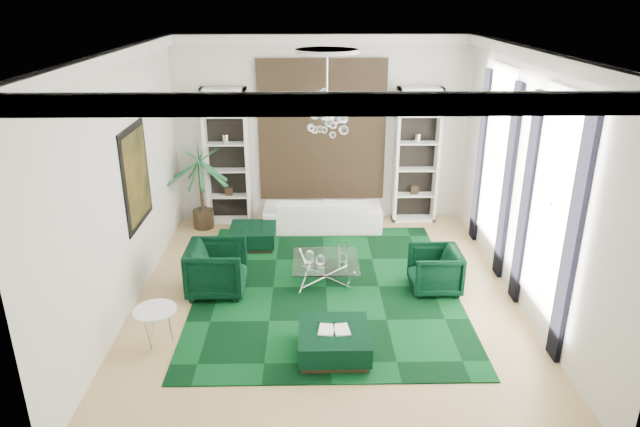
{
  "coord_description": "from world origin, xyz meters",
  "views": [
    {
      "loc": [
        -0.26,
        -8.0,
        4.53
      ],
      "look_at": [
        -0.1,
        0.5,
        1.24
      ],
      "focal_mm": 32.0,
      "sensor_mm": 36.0,
      "label": 1
    }
  ],
  "objects_px": {
    "palm": "(200,174)",
    "ottoman_front": "(334,342)",
    "coffee_table": "(326,271)",
    "ottoman_side": "(253,237)",
    "side_table": "(157,328)",
    "armchair_left": "(217,269)",
    "sofa": "(322,213)",
    "armchair_right": "(435,270)"
  },
  "relations": [
    {
      "from": "coffee_table",
      "to": "ottoman_front",
      "type": "relative_size",
      "value": 1.16
    },
    {
      "from": "coffee_table",
      "to": "armchair_left",
      "type": "bearing_deg",
      "value": -168.69
    },
    {
      "from": "coffee_table",
      "to": "ottoman_side",
      "type": "height_order",
      "value": "ottoman_side"
    },
    {
      "from": "armchair_left",
      "to": "armchair_right",
      "type": "distance_m",
      "value": 3.5
    },
    {
      "from": "coffee_table",
      "to": "palm",
      "type": "bearing_deg",
      "value": 135.59
    },
    {
      "from": "armchair_left",
      "to": "armchair_right",
      "type": "xyz_separation_m",
      "value": [
        3.5,
        0.0,
        -0.05
      ]
    },
    {
      "from": "armchair_right",
      "to": "coffee_table",
      "type": "height_order",
      "value": "armchair_right"
    },
    {
      "from": "sofa",
      "to": "side_table",
      "type": "bearing_deg",
      "value": 60.48
    },
    {
      "from": "armchair_left",
      "to": "side_table",
      "type": "distance_m",
      "value": 1.62
    },
    {
      "from": "armchair_left",
      "to": "side_table",
      "type": "relative_size",
      "value": 1.58
    },
    {
      "from": "ottoman_side",
      "to": "palm",
      "type": "xyz_separation_m",
      "value": [
        -1.1,
        0.95,
        0.96
      ]
    },
    {
      "from": "sofa",
      "to": "palm",
      "type": "relative_size",
      "value": 1.03
    },
    {
      "from": "coffee_table",
      "to": "ottoman_front",
      "type": "height_order",
      "value": "ottoman_front"
    },
    {
      "from": "sofa",
      "to": "palm",
      "type": "bearing_deg",
      "value": -2.34
    },
    {
      "from": "armchair_right",
      "to": "side_table",
      "type": "bearing_deg",
      "value": -69.9
    },
    {
      "from": "sofa",
      "to": "ottoman_front",
      "type": "height_order",
      "value": "sofa"
    },
    {
      "from": "sofa",
      "to": "armchair_right",
      "type": "distance_m",
      "value": 3.18
    },
    {
      "from": "ottoman_side",
      "to": "side_table",
      "type": "height_order",
      "value": "side_table"
    },
    {
      "from": "armchair_left",
      "to": "ottoman_side",
      "type": "height_order",
      "value": "armchair_left"
    },
    {
      "from": "armchair_left",
      "to": "sofa",
      "type": "bearing_deg",
      "value": -33.44
    },
    {
      "from": "coffee_table",
      "to": "ottoman_front",
      "type": "xyz_separation_m",
      "value": [
        0.05,
        -2.1,
        0.0
      ]
    },
    {
      "from": "side_table",
      "to": "palm",
      "type": "xyz_separation_m",
      "value": [
        -0.1,
        4.25,
        0.87
      ]
    },
    {
      "from": "armchair_left",
      "to": "ottoman_front",
      "type": "distance_m",
      "value": 2.52
    },
    {
      "from": "sofa",
      "to": "armchair_right",
      "type": "xyz_separation_m",
      "value": [
        1.75,
        -2.65,
        0.02
      ]
    },
    {
      "from": "coffee_table",
      "to": "side_table",
      "type": "distance_m",
      "value": 2.99
    },
    {
      "from": "coffee_table",
      "to": "sofa",
      "type": "bearing_deg",
      "value": 90.0
    },
    {
      "from": "armchair_right",
      "to": "side_table",
      "type": "distance_m",
      "value": 4.37
    },
    {
      "from": "palm",
      "to": "ottoman_front",
      "type": "bearing_deg",
      "value": -60.95
    },
    {
      "from": "sofa",
      "to": "ottoman_side",
      "type": "bearing_deg",
      "value": 32.2
    },
    {
      "from": "armchair_right",
      "to": "palm",
      "type": "bearing_deg",
      "value": -123.22
    },
    {
      "from": "coffee_table",
      "to": "side_table",
      "type": "relative_size",
      "value": 1.87
    },
    {
      "from": "armchair_left",
      "to": "coffee_table",
      "type": "bearing_deg",
      "value": -78.69
    },
    {
      "from": "side_table",
      "to": "armchair_right",
      "type": "bearing_deg",
      "value": 20.1
    },
    {
      "from": "sofa",
      "to": "palm",
      "type": "xyz_separation_m",
      "value": [
        -2.45,
        0.1,
        0.81
      ]
    },
    {
      "from": "side_table",
      "to": "palm",
      "type": "bearing_deg",
      "value": 91.35
    },
    {
      "from": "ottoman_front",
      "to": "coffee_table",
      "type": "bearing_deg",
      "value": 91.36
    },
    {
      "from": "armchair_right",
      "to": "coffee_table",
      "type": "xyz_separation_m",
      "value": [
        -1.75,
        0.35,
        -0.18
      ]
    },
    {
      "from": "ottoman_side",
      "to": "ottoman_front",
      "type": "distance_m",
      "value": 3.82
    },
    {
      "from": "ottoman_front",
      "to": "side_table",
      "type": "distance_m",
      "value": 2.41
    },
    {
      "from": "armchair_right",
      "to": "palm",
      "type": "height_order",
      "value": "palm"
    },
    {
      "from": "ottoman_side",
      "to": "ottoman_front",
      "type": "relative_size",
      "value": 0.92
    },
    {
      "from": "ottoman_side",
      "to": "palm",
      "type": "distance_m",
      "value": 1.74
    }
  ]
}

